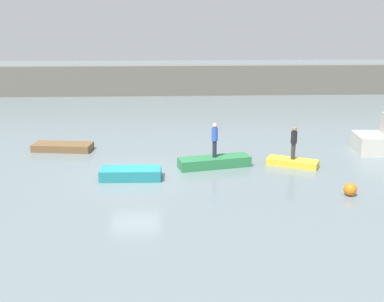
{
  "coord_description": "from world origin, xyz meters",
  "views": [
    {
      "loc": [
        1.81,
        -22.93,
        7.82
      ],
      "look_at": [
        2.89,
        1.14,
        0.96
      ],
      "focal_mm": 45.82,
      "sensor_mm": 36.0,
      "label": 1
    }
  ],
  "objects_px": {
    "person_dark_shirt": "(294,141)",
    "person_blue_shirt": "(215,138)",
    "rowboat_brown": "(63,147)",
    "rowboat_teal": "(131,174)",
    "rowboat_green": "(214,162)",
    "rowboat_yellow": "(293,163)",
    "mooring_buoy": "(350,189)"
  },
  "relations": [
    {
      "from": "person_blue_shirt",
      "to": "mooring_buoy",
      "type": "relative_size",
      "value": 3.13
    },
    {
      "from": "rowboat_teal",
      "to": "person_blue_shirt",
      "type": "bearing_deg",
      "value": 23.29
    },
    {
      "from": "rowboat_teal",
      "to": "rowboat_yellow",
      "type": "relative_size",
      "value": 1.12
    },
    {
      "from": "rowboat_brown",
      "to": "rowboat_teal",
      "type": "bearing_deg",
      "value": -42.68
    },
    {
      "from": "rowboat_yellow",
      "to": "person_blue_shirt",
      "type": "height_order",
      "value": "person_blue_shirt"
    },
    {
      "from": "rowboat_green",
      "to": "person_dark_shirt",
      "type": "bearing_deg",
      "value": -13.19
    },
    {
      "from": "person_blue_shirt",
      "to": "rowboat_green",
      "type": "bearing_deg",
      "value": 90.0
    },
    {
      "from": "rowboat_green",
      "to": "mooring_buoy",
      "type": "relative_size",
      "value": 6.52
    },
    {
      "from": "person_dark_shirt",
      "to": "rowboat_brown",
      "type": "bearing_deg",
      "value": 164.33
    },
    {
      "from": "rowboat_brown",
      "to": "person_dark_shirt",
      "type": "distance_m",
      "value": 13.26
    },
    {
      "from": "rowboat_yellow",
      "to": "mooring_buoy",
      "type": "relative_size",
      "value": 4.56
    },
    {
      "from": "person_dark_shirt",
      "to": "rowboat_green",
      "type": "bearing_deg",
      "value": 179.96
    },
    {
      "from": "person_blue_shirt",
      "to": "person_dark_shirt",
      "type": "bearing_deg",
      "value": -0.04
    },
    {
      "from": "rowboat_green",
      "to": "person_dark_shirt",
      "type": "height_order",
      "value": "person_dark_shirt"
    },
    {
      "from": "rowboat_green",
      "to": "person_dark_shirt",
      "type": "xyz_separation_m",
      "value": [
        4.13,
        -0.0,
        1.09
      ]
    },
    {
      "from": "mooring_buoy",
      "to": "rowboat_teal",
      "type": "bearing_deg",
      "value": 164.78
    },
    {
      "from": "person_dark_shirt",
      "to": "person_blue_shirt",
      "type": "height_order",
      "value": "person_blue_shirt"
    },
    {
      "from": "rowboat_teal",
      "to": "person_blue_shirt",
      "type": "xyz_separation_m",
      "value": [
        4.22,
        1.72,
        1.28
      ]
    },
    {
      "from": "rowboat_green",
      "to": "rowboat_yellow",
      "type": "xyz_separation_m",
      "value": [
        4.13,
        -0.0,
        -0.08
      ]
    },
    {
      "from": "rowboat_yellow",
      "to": "person_blue_shirt",
      "type": "xyz_separation_m",
      "value": [
        -4.13,
        0.0,
        1.36
      ]
    },
    {
      "from": "rowboat_brown",
      "to": "person_blue_shirt",
      "type": "xyz_separation_m",
      "value": [
        8.59,
        -3.56,
        1.34
      ]
    },
    {
      "from": "rowboat_green",
      "to": "person_blue_shirt",
      "type": "height_order",
      "value": "person_blue_shirt"
    },
    {
      "from": "rowboat_teal",
      "to": "person_dark_shirt",
      "type": "bearing_deg",
      "value": 12.75
    },
    {
      "from": "rowboat_brown",
      "to": "person_blue_shirt",
      "type": "height_order",
      "value": "person_blue_shirt"
    },
    {
      "from": "rowboat_yellow",
      "to": "mooring_buoy",
      "type": "xyz_separation_m",
      "value": [
        1.49,
        -4.39,
        0.1
      ]
    },
    {
      "from": "mooring_buoy",
      "to": "rowboat_brown",
      "type": "bearing_deg",
      "value": 150.74
    },
    {
      "from": "rowboat_teal",
      "to": "person_blue_shirt",
      "type": "height_order",
      "value": "person_blue_shirt"
    },
    {
      "from": "mooring_buoy",
      "to": "person_dark_shirt",
      "type": "bearing_deg",
      "value": 108.75
    },
    {
      "from": "rowboat_teal",
      "to": "mooring_buoy",
      "type": "bearing_deg",
      "value": -14.07
    },
    {
      "from": "rowboat_teal",
      "to": "rowboat_yellow",
      "type": "xyz_separation_m",
      "value": [
        8.35,
        1.71,
        -0.08
      ]
    },
    {
      "from": "rowboat_brown",
      "to": "rowboat_green",
      "type": "relative_size",
      "value": 0.9
    },
    {
      "from": "rowboat_brown",
      "to": "mooring_buoy",
      "type": "xyz_separation_m",
      "value": [
        14.21,
        -7.96,
        0.08
      ]
    }
  ]
}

